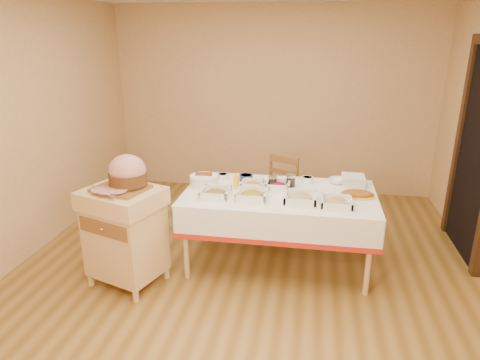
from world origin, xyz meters
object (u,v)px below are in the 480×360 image
(dining_chair, at_px, (277,195))
(plate_stack, at_px, (353,181))
(butcher_cart, at_px, (125,231))
(bread_basket, at_px, (204,180))
(preserve_jar_right, at_px, (291,181))
(preserve_jar_left, at_px, (273,182))
(dining_table, at_px, (279,208))
(brass_platter, at_px, (357,195))
(ham_on_board, at_px, (127,175))
(mustard_bottle, at_px, (236,181))

(dining_chair, xyz_separation_m, plate_stack, (0.78, -0.41, 0.35))
(dining_chair, bearing_deg, butcher_cart, -134.03)
(bread_basket, bearing_deg, preserve_jar_right, 7.37)
(preserve_jar_left, bearing_deg, preserve_jar_right, 12.44)
(dining_table, bearing_deg, brass_platter, 1.48)
(plate_stack, bearing_deg, ham_on_board, -156.70)
(dining_table, xyz_separation_m, brass_platter, (0.72, 0.02, 0.18))
(mustard_bottle, height_order, brass_platter, mustard_bottle)
(ham_on_board, distance_m, preserve_jar_left, 1.41)
(ham_on_board, xyz_separation_m, preserve_jar_right, (1.38, 0.74, -0.23))
(butcher_cart, relative_size, mustard_bottle, 5.44)
(butcher_cart, distance_m, preserve_jar_right, 1.65)
(dining_chair, height_order, brass_platter, dining_chair)
(ham_on_board, bearing_deg, mustard_bottle, 34.04)
(butcher_cart, relative_size, bread_basket, 3.27)
(preserve_jar_right, height_order, bread_basket, bread_basket)
(preserve_jar_left, distance_m, bread_basket, 0.69)
(dining_table, xyz_separation_m, preserve_jar_right, (0.09, 0.20, 0.22))
(dining_table, relative_size, ham_on_board, 3.92)
(mustard_bottle, distance_m, plate_stack, 1.17)
(dining_chair, xyz_separation_m, ham_on_board, (-1.21, -1.26, 0.58))
(ham_on_board, relative_size, mustard_bottle, 2.77)
(dining_chair, xyz_separation_m, preserve_jar_left, (-0.01, -0.56, 0.35))
(ham_on_board, relative_size, preserve_jar_left, 4.33)
(dining_table, xyz_separation_m, mustard_bottle, (-0.43, 0.04, 0.24))
(ham_on_board, xyz_separation_m, preserve_jar_left, (1.20, 0.70, -0.23))
(preserve_jar_right, bearing_deg, plate_stack, 10.90)
(dining_chair, relative_size, mustard_bottle, 5.32)
(dining_table, xyz_separation_m, ham_on_board, (-1.29, -0.54, 0.44))
(dining_table, height_order, preserve_jar_left, preserve_jar_left)
(ham_on_board, height_order, brass_platter, ham_on_board)
(preserve_jar_right, height_order, mustard_bottle, mustard_bottle)
(bread_basket, distance_m, plate_stack, 1.49)
(preserve_jar_right, xyz_separation_m, plate_stack, (0.61, 0.12, -0.00))
(dining_chair, height_order, ham_on_board, ham_on_board)
(plate_stack, bearing_deg, dining_table, -155.98)
(bread_basket, bearing_deg, brass_platter, -2.54)
(brass_platter, bearing_deg, mustard_bottle, 179.17)
(dining_chair, distance_m, plate_stack, 0.95)
(dining_table, bearing_deg, mustard_bottle, 175.27)
(preserve_jar_right, distance_m, bread_basket, 0.86)
(dining_table, bearing_deg, bread_basket, 173.68)
(dining_chair, relative_size, bread_basket, 3.19)
(mustard_bottle, bearing_deg, ham_on_board, -145.96)
(dining_table, relative_size, dining_chair, 2.04)
(brass_platter, bearing_deg, bread_basket, 177.46)
(butcher_cart, relative_size, preserve_jar_left, 8.49)
(bread_basket, distance_m, brass_platter, 1.49)
(ham_on_board, xyz_separation_m, plate_stack, (1.99, 0.86, -0.23))
(preserve_jar_left, height_order, mustard_bottle, mustard_bottle)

